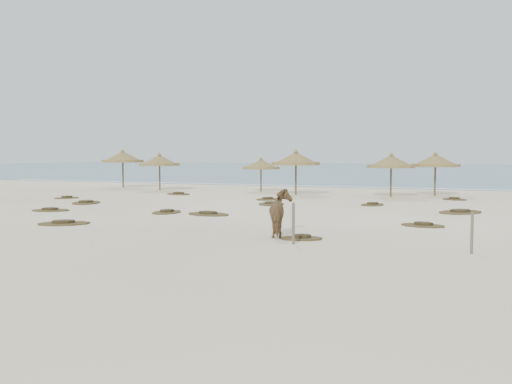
% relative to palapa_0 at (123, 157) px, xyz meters
% --- Properties ---
extents(ground, '(160.00, 160.00, 0.00)m').
position_rel_palapa_0_xyz_m(ground, '(16.94, -18.59, -2.49)').
color(ground, white).
rests_on(ground, ground).
extents(ocean, '(200.00, 100.00, 0.01)m').
position_rel_palapa_0_xyz_m(ocean, '(16.94, 56.41, -2.48)').
color(ocean, '#2C5784').
rests_on(ocean, ground).
extents(foam_line, '(70.00, 0.60, 0.01)m').
position_rel_palapa_0_xyz_m(foam_line, '(16.94, 7.41, -2.48)').
color(foam_line, white).
rests_on(foam_line, ground).
extents(palapa_0, '(4.23, 4.23, 3.20)m').
position_rel_palapa_0_xyz_m(palapa_0, '(0.00, 0.00, 0.00)').
color(palapa_0, brown).
rests_on(palapa_0, ground).
extents(palapa_1, '(3.90, 3.90, 2.90)m').
position_rel_palapa_0_xyz_m(palapa_1, '(4.49, -1.73, -0.24)').
color(palapa_1, brown).
rests_on(palapa_1, ground).
extents(palapa_2, '(3.03, 3.03, 2.56)m').
position_rel_palapa_0_xyz_m(palapa_2, '(12.27, -0.36, -0.50)').
color(palapa_2, brown).
rests_on(palapa_2, ground).
extents(palapa_3, '(3.98, 3.98, 3.13)m').
position_rel_palapa_0_xyz_m(palapa_3, '(15.64, -2.54, -0.06)').
color(palapa_3, brown).
rests_on(palapa_3, ground).
extents(palapa_4, '(4.06, 4.06, 2.92)m').
position_rel_palapa_0_xyz_m(palapa_4, '(21.98, -2.20, -0.22)').
color(palapa_4, brown).
rests_on(palapa_4, ground).
extents(palapa_5, '(3.55, 3.55, 2.98)m').
position_rel_palapa_0_xyz_m(palapa_5, '(24.58, -0.03, -0.17)').
color(palapa_5, brown).
rests_on(palapa_5, ground).
extents(horse, '(1.51, 2.11, 1.62)m').
position_rel_palapa_0_xyz_m(horse, '(20.84, -21.17, -1.67)').
color(horse, brown).
rests_on(horse, ground).
extents(fence_post_near, '(0.12, 0.12, 1.31)m').
position_rel_palapa_0_xyz_m(fence_post_near, '(21.72, -22.68, -1.83)').
color(fence_post_near, '#665B4C').
rests_on(fence_post_near, ground).
extents(fence_post_far, '(0.11, 0.11, 1.19)m').
position_rel_palapa_0_xyz_m(fence_post_far, '(27.01, -22.50, -1.89)').
color(fence_post_far, '#665B4C').
rests_on(fence_post_far, ground).
extents(scrub_0, '(2.16, 1.73, 0.16)m').
position_rel_palapa_0_xyz_m(scrub_0, '(7.42, -17.21, -2.43)').
color(scrub_0, '#4E4322').
rests_on(scrub_0, ground).
extents(scrub_1, '(2.39, 2.80, 0.16)m').
position_rel_palapa_0_xyz_m(scrub_1, '(6.39, -13.10, -2.43)').
color(scrub_1, '#4E4322').
rests_on(scrub_1, ground).
extents(scrub_2, '(1.33, 1.96, 0.16)m').
position_rel_palapa_0_xyz_m(scrub_2, '(13.29, -15.96, -2.43)').
color(scrub_2, '#4E4322').
rests_on(scrub_2, ground).
extents(scrub_3, '(1.90, 2.47, 0.16)m').
position_rel_palapa_0_xyz_m(scrub_3, '(16.52, -10.05, -2.43)').
color(scrub_3, '#4E4322').
rests_on(scrub_3, ground).
extents(scrub_4, '(1.94, 1.46, 0.16)m').
position_rel_palapa_0_xyz_m(scrub_4, '(25.20, -16.69, -2.43)').
color(scrub_4, '#4E4322').
rests_on(scrub_4, ground).
extents(scrub_5, '(2.78, 3.03, 0.16)m').
position_rel_palapa_0_xyz_m(scrub_5, '(26.45, -10.87, -2.43)').
color(scrub_5, '#4E4322').
rests_on(scrub_5, ground).
extents(scrub_6, '(2.58, 2.38, 0.16)m').
position_rel_palapa_0_xyz_m(scrub_6, '(8.00, -5.16, -2.43)').
color(scrub_6, '#4E4322').
rests_on(scrub_6, ground).
extents(scrub_7, '(1.58, 2.00, 0.16)m').
position_rel_palapa_0_xyz_m(scrub_7, '(21.85, -8.45, -2.43)').
color(scrub_7, '#4E4322').
rests_on(scrub_7, ground).
extents(scrub_8, '(1.76, 1.82, 0.16)m').
position_rel_palapa_0_xyz_m(scrub_8, '(3.06, -10.68, -2.43)').
color(scrub_8, '#4E4322').
rests_on(scrub_8, ground).
extents(scrub_9, '(2.40, 1.81, 0.16)m').
position_rel_palapa_0_xyz_m(scrub_9, '(15.51, -16.02, -2.43)').
color(scrub_9, '#4E4322').
rests_on(scrub_9, ground).
extents(scrub_10, '(1.95, 1.85, 0.16)m').
position_rel_palapa_0_xyz_m(scrub_10, '(25.93, -3.12, -2.43)').
color(scrub_10, '#4E4322').
rests_on(scrub_10, ground).
extents(scrub_11, '(2.50, 2.26, 0.16)m').
position_rel_palapa_0_xyz_m(scrub_11, '(11.57, -21.24, -2.43)').
color(scrub_11, '#4E4322').
rests_on(scrub_11, ground).
extents(scrub_12, '(1.66, 1.36, 0.16)m').
position_rel_palapa_0_xyz_m(scrub_12, '(21.70, -21.63, -2.43)').
color(scrub_12, '#4E4322').
rests_on(scrub_12, ground).
extents(scrub_13, '(1.61, 2.07, 0.16)m').
position_rel_palapa_0_xyz_m(scrub_13, '(15.23, -7.08, -2.43)').
color(scrub_13, '#4E4322').
rests_on(scrub_13, ground).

